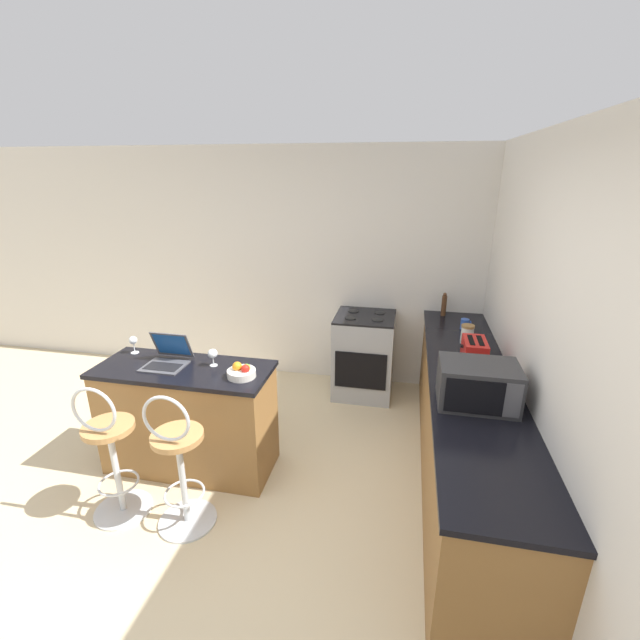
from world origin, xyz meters
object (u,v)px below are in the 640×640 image
object	(u,v)px
storage_jar	(467,334)
wine_glass_short	(133,341)
toaster	(474,351)
fruit_bowl	(242,372)
pepper_mill	(444,305)
stove_range	(364,355)
bar_stool_far	(179,464)
bar_stool_near	(111,454)
wine_glass_tall	(213,354)
microwave	(478,385)
mug_blue	(465,324)
laptop	(168,357)

from	to	relation	value
storage_jar	wine_glass_short	bearing A→B (deg)	-164.02
toaster	fruit_bowl	world-z (taller)	toaster
toaster	wine_glass_short	bearing A→B (deg)	-172.06
pepper_mill	wine_glass_short	size ratio (longest dim) A/B	1.67
stove_range	wine_glass_short	bearing A→B (deg)	-142.80
bar_stool_far	fruit_bowl	bearing A→B (deg)	64.99
stove_range	fruit_bowl	xyz separation A→B (m)	(-0.74, -1.58, 0.49)
bar_stool_near	wine_glass_short	xyz separation A→B (m)	(-0.28, 0.77, 0.50)
stove_range	fruit_bowl	bearing A→B (deg)	-115.19
wine_glass_tall	toaster	bearing A→B (deg)	13.50
bar_stool_near	pepper_mill	bearing A→B (deg)	45.06
microwave	pepper_mill	size ratio (longest dim) A/B	1.99
bar_stool_near	microwave	distance (m)	2.51
storage_jar	wine_glass_tall	distance (m)	2.17
bar_stool_near	wine_glass_tall	xyz separation A→B (m)	(0.47, 0.68, 0.50)
stove_range	mug_blue	size ratio (longest dim) A/B	8.84
laptop	mug_blue	size ratio (longest dim) A/B	3.09
bar_stool_near	laptop	world-z (taller)	laptop
bar_stool_near	toaster	world-z (taller)	toaster
wine_glass_tall	wine_glass_short	bearing A→B (deg)	172.76
bar_stool_far	wine_glass_tall	bearing A→B (deg)	92.83
fruit_bowl	storage_jar	bearing A→B (deg)	30.87
wine_glass_tall	wine_glass_short	xyz separation A→B (m)	(-0.75, 0.10, 0.01)
microwave	toaster	bearing A→B (deg)	84.32
wine_glass_short	wine_glass_tall	bearing A→B (deg)	-7.24
microwave	storage_jar	xyz separation A→B (m)	(0.06, 1.07, -0.05)
storage_jar	mug_blue	bearing A→B (deg)	85.98
wine_glass_short	mug_blue	bearing A→B (deg)	22.63
laptop	mug_blue	xyz separation A→B (m)	(2.37, 1.28, -0.01)
pepper_mill	fruit_bowl	size ratio (longest dim) A/B	1.17
laptop	toaster	bearing A→B (deg)	12.36
storage_jar	toaster	bearing A→B (deg)	-88.73
bar_stool_near	toaster	size ratio (longest dim) A/B	3.43
laptop	wine_glass_tall	size ratio (longest dim) A/B	2.26
microwave	wine_glass_tall	size ratio (longest dim) A/B	3.51
fruit_bowl	bar_stool_near	bearing A→B (deg)	-144.49
laptop	mug_blue	distance (m)	2.70
microwave	storage_jar	size ratio (longest dim) A/B	2.89
bar_stool_near	toaster	xyz separation A→B (m)	(2.46, 1.16, 0.49)
toaster	wine_glass_tall	xyz separation A→B (m)	(-1.99, -0.48, 0.00)
bar_stool_far	stove_range	xyz separation A→B (m)	(1.00, 2.13, -0.05)
laptop	microwave	size ratio (longest dim) A/B	0.64
bar_stool_far	mug_blue	size ratio (longest dim) A/B	10.26
microwave	wine_glass_short	world-z (taller)	microwave
microwave	toaster	xyz separation A→B (m)	(0.07, 0.67, -0.05)
toaster	microwave	bearing A→B (deg)	-95.68
storage_jar	wine_glass_tall	bearing A→B (deg)	-156.10
wine_glass_tall	pepper_mill	distance (m)	2.45
fruit_bowl	wine_glass_short	distance (m)	1.07
mug_blue	fruit_bowl	bearing A→B (deg)	-141.25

